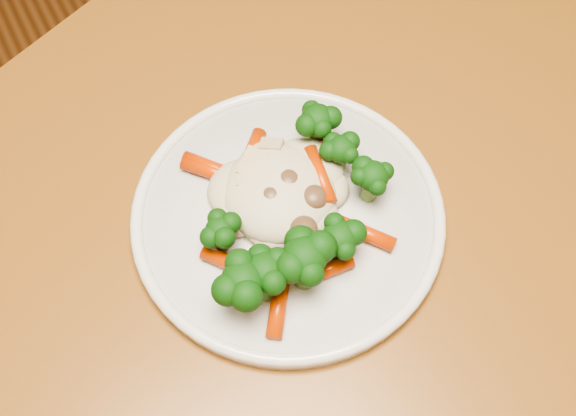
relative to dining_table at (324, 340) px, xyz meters
The scene contains 3 objects.
dining_table is the anchor object (origin of this frame).
plate 0.14m from the dining_table, 89.70° to the left, with size 0.25×0.25×0.01m, color silver.
meal 0.15m from the dining_table, 93.28° to the left, with size 0.17×0.18×0.05m.
Camera 1 is at (-0.28, -0.41, 1.26)m, focal length 45.00 mm.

